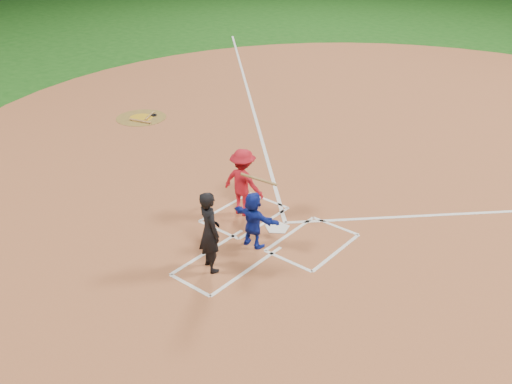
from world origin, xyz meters
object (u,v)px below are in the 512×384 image
Objects in this scene: catcher at (253,220)px; batter_at_plate at (243,182)px; home_plate at (277,228)px; umpire at (210,231)px; on_deck_circle at (141,118)px.

batter_at_plate is (-1.08, 0.94, 0.19)m from catcher.
home_plate is 0.35× the size of umpire.
batter_at_plate reaches higher than on_deck_circle.
batter_at_plate is at bearing -42.65° from catcher.
batter_at_plate reaches higher than home_plate.
umpire is at bearing -65.70° from batter_at_plate.
umpire is (7.96, -4.94, 0.86)m from on_deck_circle.
home_plate is 0.35× the size of on_deck_circle.
umpire is at bearing 87.74° from home_plate.
home_plate is 2.27m from umpire.
catcher is at bearing -24.84° from on_deck_circle.
catcher is at bearing -40.80° from batter_at_plate.
on_deck_circle is at bearing -19.45° from home_plate.
on_deck_circle is at bearing -8.36° from umpire.
on_deck_circle is 0.98× the size of umpire.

